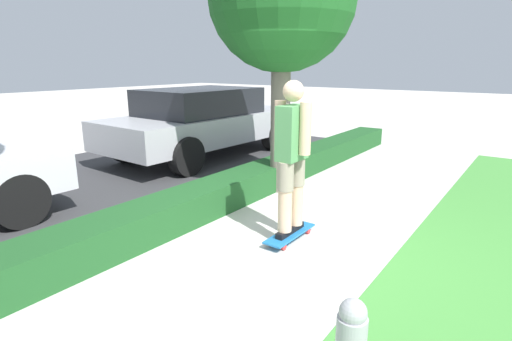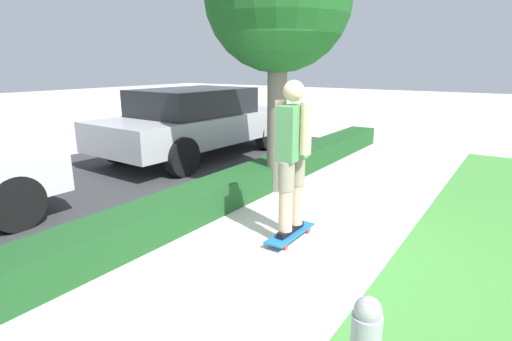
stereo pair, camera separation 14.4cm
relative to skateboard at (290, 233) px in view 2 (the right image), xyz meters
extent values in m
plane|color=beige|center=(-0.16, -0.16, -0.07)|extent=(60.00, 60.00, 0.00)
cube|color=#38383A|center=(-0.16, 4.04, -0.07)|extent=(13.34, 5.00, 0.01)
cube|color=#1E5123|center=(-0.16, 1.44, 0.13)|extent=(13.34, 0.60, 0.42)
cube|color=#1E6BAD|center=(0.00, 0.00, 0.01)|extent=(0.83, 0.24, 0.02)
cylinder|color=red|center=(0.28, -0.09, -0.04)|extent=(0.07, 0.04, 0.07)
cylinder|color=red|center=(0.28, 0.09, -0.04)|extent=(0.07, 0.04, 0.07)
cylinder|color=red|center=(-0.28, -0.09, -0.04)|extent=(0.07, 0.04, 0.07)
cylinder|color=red|center=(-0.28, 0.09, -0.04)|extent=(0.07, 0.04, 0.07)
cube|color=black|center=(-0.13, 0.00, 0.05)|extent=(0.26, 0.09, 0.07)
cylinder|color=beige|center=(-0.13, 0.00, 0.50)|extent=(0.16, 0.16, 0.84)
cylinder|color=gray|center=(-0.13, 0.00, 0.76)|extent=(0.19, 0.19, 0.33)
cube|color=black|center=(0.13, 0.00, 0.05)|extent=(0.26, 0.09, 0.07)
cylinder|color=beige|center=(0.13, 0.00, 0.50)|extent=(0.16, 0.16, 0.84)
cylinder|color=gray|center=(0.13, 0.00, 0.76)|extent=(0.19, 0.19, 0.33)
cube|color=#519356|center=(0.00, 0.00, 1.23)|extent=(0.40, 0.22, 0.62)
cylinder|color=beige|center=(0.00, -0.17, 1.29)|extent=(0.13, 0.13, 0.58)
cylinder|color=beige|center=(0.00, 0.17, 1.29)|extent=(0.13, 0.13, 0.58)
sphere|color=beige|center=(0.00, 0.00, 1.70)|extent=(0.24, 0.24, 0.24)
cylinder|color=#70665B|center=(1.58, 1.17, 1.14)|extent=(0.31, 0.31, 2.42)
cylinder|color=black|center=(-1.71, 3.01, 0.29)|extent=(0.72, 0.22, 0.72)
cube|color=#B7B7BC|center=(2.79, 3.98, 0.60)|extent=(4.83, 2.14, 0.60)
cube|color=black|center=(2.65, 3.98, 1.18)|extent=(2.54, 1.82, 0.56)
cylinder|color=black|center=(4.27, 3.07, 0.30)|extent=(0.75, 0.24, 0.75)
cylinder|color=black|center=(4.27, 4.89, 0.30)|extent=(0.75, 0.24, 0.75)
cylinder|color=black|center=(1.31, 3.07, 0.30)|extent=(0.75, 0.24, 0.75)
cylinder|color=black|center=(1.31, 4.89, 0.30)|extent=(0.75, 0.24, 0.75)
sphere|color=#ADADB2|center=(-2.02, -1.60, 0.69)|extent=(0.15, 0.15, 0.15)
camera|label=1|loc=(-3.84, -2.28, 1.98)|focal=28.00mm
camera|label=2|loc=(-3.92, -2.16, 1.98)|focal=28.00mm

